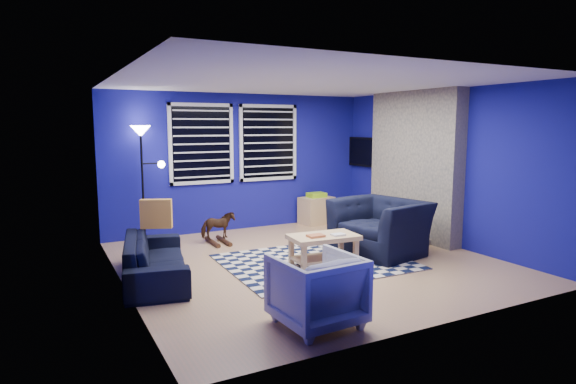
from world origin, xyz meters
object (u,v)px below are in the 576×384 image
at_px(sofa, 155,259).
at_px(armchair_bent, 316,290).
at_px(coffee_table, 323,244).
at_px(cabinet, 316,210).
at_px(rocking_horse, 218,226).
at_px(tv, 365,152).
at_px(armchair_big, 380,227).
at_px(floor_lamp, 143,147).

relative_size(sofa, armchair_bent, 2.37).
height_order(coffee_table, cabinet, cabinet).
bearing_deg(cabinet, coffee_table, -127.09).
bearing_deg(armchair_bent, sofa, -66.89).
bearing_deg(rocking_horse, tv, -79.22).
xyz_separation_m(rocking_horse, coffee_table, (0.84, -1.91, 0.02)).
height_order(rocking_horse, cabinet, cabinet).
relative_size(coffee_table, cabinet, 1.41).
bearing_deg(cabinet, armchair_big, -105.46).
bearing_deg(sofa, rocking_horse, -32.01).
distance_m(rocking_horse, floor_lamp, 1.76).
bearing_deg(armchair_bent, rocking_horse, -97.53).
bearing_deg(cabinet, armchair_bent, -128.99).
distance_m(armchair_bent, rocking_horse, 3.56).
bearing_deg(armchair_big, rocking_horse, -144.13).
distance_m(sofa, armchair_bent, 2.39).
relative_size(rocking_horse, cabinet, 0.79).
xyz_separation_m(sofa, coffee_table, (2.16, -0.50, 0.05)).
distance_m(sofa, cabinet, 4.13).
height_order(armchair_big, armchair_bent, armchair_big).
bearing_deg(sofa, tv, -57.25).
height_order(sofa, floor_lamp, floor_lamp).
relative_size(tv, sofa, 0.54).
bearing_deg(coffee_table, armchair_bent, -123.79).
xyz_separation_m(armchair_big, floor_lamp, (-2.98, 2.38, 1.17)).
bearing_deg(tv, sofa, -158.28).
bearing_deg(tv, armchair_bent, -131.40).
height_order(cabinet, floor_lamp, floor_lamp).
bearing_deg(rocking_horse, armchair_big, -127.82).
height_order(armchair_bent, coffee_table, armchair_bent).
bearing_deg(floor_lamp, armchair_bent, -79.52).
height_order(sofa, cabinet, cabinet).
xyz_separation_m(coffee_table, cabinet, (1.42, 2.56, -0.05)).
bearing_deg(rocking_horse, sofa, 140.72).
xyz_separation_m(armchair_bent, cabinet, (2.52, 4.20, -0.08)).
height_order(armchair_bent, rocking_horse, armchair_bent).
xyz_separation_m(tv, armchair_big, (-1.27, -2.13, -0.99)).
relative_size(armchair_bent, rocking_horse, 1.45).
height_order(armchair_big, cabinet, armchair_big).
relative_size(coffee_table, floor_lamp, 0.50).
distance_m(rocking_horse, cabinet, 2.36).
height_order(tv, armchair_big, tv).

